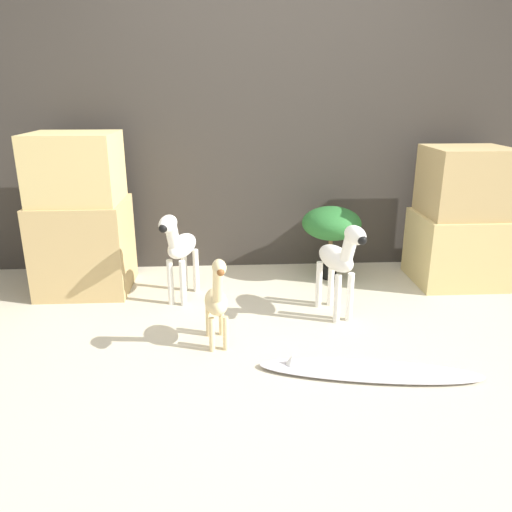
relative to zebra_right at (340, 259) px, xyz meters
The scene contains 9 objects.
ground_plane 0.70m from the zebra_right, 128.05° to the right, with size 14.00×14.00×0.00m, color beige.
wall_back 1.33m from the zebra_right, 108.29° to the left, with size 6.40×0.08×2.20m.
rock_pillar_left 1.85m from the zebra_right, 161.67° to the left, with size 0.63×0.56×1.13m.
rock_pillar_right 1.19m from the zebra_right, 29.20° to the left, with size 0.63×0.56×1.02m.
zebra_right is the anchor object (origin of this frame).
zebra_left 1.08m from the zebra_right, 162.70° to the left, with size 0.26×0.51×0.65m.
giraffe_figurine 0.85m from the zebra_right, 155.37° to the right, with size 0.17×0.41×0.58m.
potted_palm_front 0.69m from the zebra_right, 82.95° to the left, with size 0.45×0.45×0.57m.
surfboard 0.80m from the zebra_right, 88.57° to the right, with size 1.18×0.42×0.08m.
Camera 1 is at (-0.34, -2.49, 1.41)m, focal length 35.00 mm.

